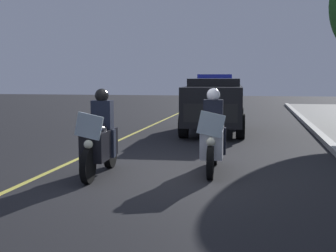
% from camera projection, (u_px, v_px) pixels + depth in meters
% --- Properties ---
extents(ground_plane, '(80.00, 80.00, 0.00)m').
position_uv_depth(ground_plane, '(162.00, 173.00, 9.25)').
color(ground_plane, black).
extents(lane_stripe_center, '(48.00, 0.12, 0.01)m').
position_uv_depth(lane_stripe_center, '(56.00, 169.00, 9.69)').
color(lane_stripe_center, '#E0D14C').
rests_on(lane_stripe_center, ground).
extents(police_motorcycle_lead_left, '(2.14, 0.59, 1.72)m').
position_uv_depth(police_motorcycle_lead_left, '(100.00, 140.00, 9.04)').
color(police_motorcycle_lead_left, black).
rests_on(police_motorcycle_lead_left, ground).
extents(police_motorcycle_lead_right, '(2.14, 0.59, 1.72)m').
position_uv_depth(police_motorcycle_lead_right, '(213.00, 138.00, 9.37)').
color(police_motorcycle_lead_right, black).
rests_on(police_motorcycle_lead_right, ground).
extents(police_suv, '(4.99, 2.26, 2.05)m').
position_uv_depth(police_suv, '(214.00, 102.00, 15.96)').
color(police_suv, black).
rests_on(police_suv, ground).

